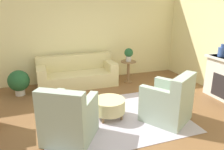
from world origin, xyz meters
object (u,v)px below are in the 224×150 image
armchair_right (169,103)px  potted_plant_on_side_table (129,54)px  vase_mantel_near (222,52)px  side_table (128,68)px  couch (77,75)px  armchair_left (69,120)px  potted_plant_floor (19,81)px  ottoman_table (109,106)px

armchair_right → potted_plant_on_side_table: (0.17, 2.38, 0.50)m
vase_mantel_near → side_table: bearing=135.5°
couch → side_table: 1.51m
couch → armchair_left: 2.72m
couch → potted_plant_floor: (-1.54, -0.22, 0.06)m
armchair_left → ottoman_table: (0.90, 0.52, -0.12)m
armchair_right → side_table: (0.17, 2.38, 0.05)m
couch → ottoman_table: couch is taller
potted_plant_on_side_table → potted_plant_floor: (-3.02, 0.03, -0.51)m
side_table → vase_mantel_near: vase_mantel_near is taller
armchair_right → potted_plant_on_side_table: potted_plant_on_side_table is taller
side_table → potted_plant_on_side_table: bearing=63.4°
potted_plant_floor → side_table: bearing=-0.6°
couch → armchair_left: size_ratio=1.97×
couch → vase_mantel_near: 3.84m
armchair_left → vase_mantel_near: (3.86, 0.70, 0.77)m
armchair_right → side_table: 2.39m
armchair_right → potted_plant_on_side_table: bearing=85.8°
ottoman_table → potted_plant_floor: size_ratio=1.00×
armchair_left → potted_plant_on_side_table: (2.14, 2.38, 0.50)m
armchair_left → potted_plant_on_side_table: size_ratio=2.91×
armchair_right → side_table: bearing=85.8°
couch → ottoman_table: (0.25, -2.12, -0.05)m
vase_mantel_near → potted_plant_floor: size_ratio=0.47×
potted_plant_on_side_table → potted_plant_floor: potted_plant_on_side_table is taller
potted_plant_floor → armchair_left: bearing=-69.9°
couch → potted_plant_on_side_table: 1.61m
armchair_left → armchair_right: same height
couch → potted_plant_floor: bearing=-171.7°
couch → armchair_right: 2.95m
side_table → potted_plant_floor: same height
side_table → potted_plant_floor: bearing=179.4°
couch → armchair_left: armchair_left is taller
couch → potted_plant_floor: size_ratio=3.33×
armchair_right → potted_plant_floor: (-2.85, 2.42, -0.01)m
side_table → potted_plant_floor: 3.02m
armchair_right → couch: bearing=116.4°
ottoman_table → potted_plant_floor: (-1.78, 1.90, 0.11)m
side_table → vase_mantel_near: bearing=-44.5°
armchair_left → armchair_right: bearing=0.0°
armchair_left → potted_plant_floor: bearing=110.1°
side_table → vase_mantel_near: size_ratio=2.13×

